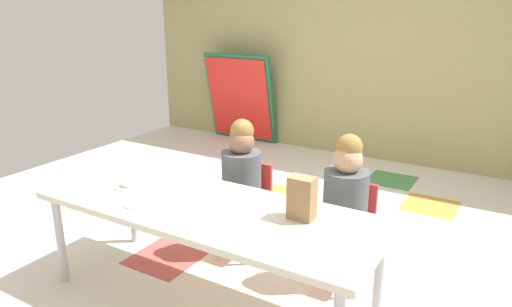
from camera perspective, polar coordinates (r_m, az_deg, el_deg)
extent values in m
cube|color=silver|center=(3.33, 0.19, -11.47)|extent=(5.73, 4.87, 0.02)
cube|color=orange|center=(4.21, 20.60, -6.02)|extent=(0.43, 0.43, 0.00)
cube|color=silver|center=(4.39, -12.11, -4.29)|extent=(0.43, 0.43, 0.00)
cube|color=orange|center=(4.23, 1.15, -4.76)|extent=(0.43, 0.43, 0.00)
cube|color=#478C51|center=(4.71, 16.28, -3.13)|extent=(0.43, 0.43, 0.00)
cube|color=#B24C47|center=(3.24, -11.04, -12.43)|extent=(0.43, 0.43, 0.00)
cube|color=tan|center=(5.17, 14.45, 13.04)|extent=(5.73, 0.10, 2.50)
cube|color=beige|center=(2.53, -6.08, -6.71)|extent=(1.91, 0.71, 0.04)
cylinder|color=#B2B2B7|center=(3.05, -22.87, -9.75)|extent=(0.05, 0.05, 0.55)
cylinder|color=#B2B2B7|center=(3.39, -14.93, -6.20)|extent=(0.05, 0.05, 0.55)
cylinder|color=#B2B2B7|center=(2.56, 14.87, -14.32)|extent=(0.05, 0.05, 0.55)
cube|color=red|center=(3.14, -1.75, -6.98)|extent=(0.32, 0.30, 0.03)
cube|color=red|center=(3.20, -0.33, -3.58)|extent=(0.29, 0.02, 0.30)
cylinder|color=#4C5156|center=(3.06, -1.79, -3.22)|extent=(0.30, 0.30, 0.38)
sphere|color=#8C664C|center=(2.98, -1.83, 1.47)|extent=(0.17, 0.17, 0.17)
sphere|color=olive|center=(2.97, -1.72, 2.83)|extent=(0.15, 0.15, 0.15)
cylinder|color=red|center=(3.18, -5.16, -9.71)|extent=(0.02, 0.02, 0.28)
cylinder|color=red|center=(3.04, -0.79, -10.98)|extent=(0.02, 0.02, 0.28)
cylinder|color=red|center=(3.37, -2.56, -8.01)|extent=(0.02, 0.02, 0.28)
cylinder|color=red|center=(3.24, 1.64, -9.10)|extent=(0.02, 0.02, 0.28)
cube|color=red|center=(2.86, 10.65, -9.90)|extent=(0.32, 0.30, 0.03)
cube|color=red|center=(2.92, 11.85, -6.08)|extent=(0.29, 0.02, 0.30)
cylinder|color=#4C5156|center=(2.76, 10.90, -5.84)|extent=(0.30, 0.30, 0.38)
sphere|color=tan|center=(2.67, 11.22, -0.71)|extent=(0.17, 0.17, 0.17)
sphere|color=olive|center=(2.66, 11.39, 0.79)|extent=(0.15, 0.15, 0.15)
cylinder|color=red|center=(2.87, 6.86, -13.03)|extent=(0.02, 0.02, 0.28)
cylinder|color=red|center=(2.79, 12.28, -14.33)|extent=(0.02, 0.02, 0.28)
cylinder|color=red|center=(3.08, 8.88, -10.85)|extent=(0.02, 0.02, 0.28)
cylinder|color=red|center=(3.00, 13.93, -11.97)|extent=(0.02, 0.02, 0.28)
cube|color=#19724C|center=(5.75, -1.91, 6.79)|extent=(0.90, 0.28, 1.09)
cube|color=red|center=(5.72, -2.10, 6.74)|extent=(0.83, 0.23, 0.99)
cube|color=#9E754C|center=(2.33, 5.65, -5.47)|extent=(0.13, 0.09, 0.22)
cylinder|color=white|center=(2.86, -15.17, -3.85)|extent=(0.18, 0.18, 0.01)
cylinder|color=white|center=(2.60, -14.02, -5.88)|extent=(0.18, 0.18, 0.01)
torus|color=white|center=(2.85, -15.20, -3.49)|extent=(0.12, 0.12, 0.03)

